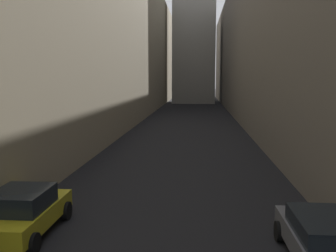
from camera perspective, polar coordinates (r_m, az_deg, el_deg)
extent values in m
plane|color=black|center=(47.29, 3.28, 1.10)|extent=(264.00, 264.00, 0.00)
cube|color=gray|center=(51.20, -11.51, 12.43)|extent=(14.76, 108.00, 19.62)
cube|color=#60594F|center=(50.14, 16.07, 11.72)|extent=(10.52, 108.00, 18.41)
cube|color=#A59919|center=(13.26, -20.62, -12.41)|extent=(1.75, 3.99, 0.59)
cube|color=black|center=(12.92, -21.06, -10.17)|extent=(1.61, 1.97, 0.59)
cylinder|color=black|center=(14.87, -21.43, -11.51)|extent=(0.22, 0.64, 0.64)
cylinder|color=black|center=(14.21, -14.91, -12.12)|extent=(0.22, 0.64, 0.64)
cylinder|color=black|center=(11.87, -19.45, -16.24)|extent=(0.22, 0.64, 0.64)
cube|color=#4C4C51|center=(11.28, 22.23, -16.07)|extent=(1.67, 4.48, 0.58)
cube|color=black|center=(11.04, 22.44, -13.63)|extent=(1.54, 2.37, 0.48)
cylinder|color=black|center=(12.54, 16.24, -14.83)|extent=(0.22, 0.63, 0.63)
cylinder|color=black|center=(12.98, 23.72, -14.40)|extent=(0.22, 0.63, 0.63)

